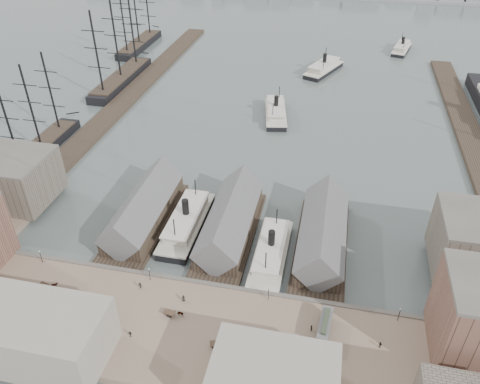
% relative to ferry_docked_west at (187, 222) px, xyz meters
% --- Properties ---
extents(ground, '(900.00, 900.00, 0.00)m').
position_rel_ferry_docked_west_xyz_m(ground, '(13.00, -16.78, -2.54)').
color(ground, '#4B5755').
rests_on(ground, ground).
extents(quay, '(180.00, 30.00, 2.00)m').
position_rel_ferry_docked_west_xyz_m(quay, '(13.00, -36.78, -1.54)').
color(quay, '#806A56').
rests_on(quay, ground).
extents(seawall, '(180.00, 1.20, 2.30)m').
position_rel_ferry_docked_west_xyz_m(seawall, '(13.00, -21.98, -1.39)').
color(seawall, '#59544C').
rests_on(seawall, ground).
extents(west_wharf, '(10.00, 220.00, 1.60)m').
position_rel_ferry_docked_west_xyz_m(west_wharf, '(-55.00, 83.22, -1.74)').
color(west_wharf, '#2D231C').
rests_on(west_wharf, ground).
extents(east_wharf, '(10.00, 180.00, 1.60)m').
position_rel_ferry_docked_west_xyz_m(east_wharf, '(91.00, 73.22, -1.74)').
color(east_wharf, '#2D231C').
rests_on(east_wharf, ground).
extents(ferry_shed_west, '(14.00, 42.00, 12.60)m').
position_rel_ferry_docked_west_xyz_m(ferry_shed_west, '(-13.00, 0.10, 2.10)').
color(ferry_shed_west, '#2D231C').
rests_on(ferry_shed_west, ground).
extents(ferry_shed_center, '(14.00, 42.00, 12.60)m').
position_rel_ferry_docked_west_xyz_m(ferry_shed_center, '(13.00, 0.10, 2.10)').
color(ferry_shed_center, '#2D231C').
rests_on(ferry_shed_center, ground).
extents(ferry_shed_east, '(14.00, 42.00, 12.60)m').
position_rel_ferry_docked_west_xyz_m(ferry_shed_east, '(39.00, 0.10, 2.10)').
color(ferry_shed_east, '#2D231C').
rests_on(ferry_shed_east, ground).
extents(warehouse_west_back, '(26.00, 20.00, 14.00)m').
position_rel_ferry_docked_west_xyz_m(warehouse_west_back, '(-57.00, 1.22, 6.46)').
color(warehouse_west_back, '#60564C').
rests_on(warehouse_west_back, west_land).
extents(street_bldg_center, '(24.00, 16.00, 10.00)m').
position_rel_ferry_docked_west_xyz_m(street_bldg_center, '(33.00, -48.78, 4.46)').
color(street_bldg_center, gray).
rests_on(street_bldg_center, quay).
extents(street_bldg_west, '(30.00, 16.00, 12.00)m').
position_rel_ferry_docked_west_xyz_m(street_bldg_west, '(-17.00, -48.78, 5.46)').
color(street_bldg_west, gray).
rests_on(street_bldg_west, quay).
extents(lamp_post_far_w, '(0.44, 0.44, 3.92)m').
position_rel_ferry_docked_west_xyz_m(lamp_post_far_w, '(-32.00, -23.78, 2.18)').
color(lamp_post_far_w, black).
rests_on(lamp_post_far_w, quay).
extents(lamp_post_near_w, '(0.44, 0.44, 3.92)m').
position_rel_ferry_docked_west_xyz_m(lamp_post_near_w, '(-2.00, -23.78, 2.18)').
color(lamp_post_near_w, black).
rests_on(lamp_post_near_w, quay).
extents(lamp_post_near_e, '(0.44, 0.44, 3.92)m').
position_rel_ferry_docked_west_xyz_m(lamp_post_near_e, '(28.00, -23.78, 2.18)').
color(lamp_post_near_e, black).
rests_on(lamp_post_near_e, quay).
extents(lamp_post_far_e, '(0.44, 0.44, 3.92)m').
position_rel_ferry_docked_west_xyz_m(lamp_post_far_e, '(58.00, -23.78, 2.18)').
color(lamp_post_far_e, black).
rests_on(lamp_post_far_e, quay).
extents(ferry_docked_west, '(9.09, 30.30, 10.82)m').
position_rel_ferry_docked_west_xyz_m(ferry_docked_west, '(0.00, 0.00, 0.00)').
color(ferry_docked_west, black).
rests_on(ferry_docked_west, ground).
extents(ferry_docked_east, '(8.46, 28.18, 10.07)m').
position_rel_ferry_docked_west_xyz_m(ferry_docked_east, '(26.00, -7.49, -0.18)').
color(ferry_docked_east, black).
rests_on(ferry_docked_east, ground).
extents(ferry_open_near, '(13.39, 29.03, 9.99)m').
position_rel_ferry_docked_west_xyz_m(ferry_open_near, '(13.96, 79.73, -0.20)').
color(ferry_open_near, black).
rests_on(ferry_open_near, ground).
extents(ferry_open_mid, '(19.43, 30.27, 10.42)m').
position_rel_ferry_docked_west_xyz_m(ferry_open_mid, '(30.18, 136.94, -0.09)').
color(ferry_open_mid, black).
rests_on(ferry_open_mid, ground).
extents(ferry_open_far, '(13.07, 25.51, 8.74)m').
position_rel_ferry_docked_west_xyz_m(ferry_open_far, '(71.63, 180.15, -0.49)').
color(ferry_open_far, black).
rests_on(ferry_open_far, ground).
extents(sailing_ship_near, '(8.12, 55.96, 33.39)m').
position_rel_ferry_docked_west_xyz_m(sailing_ship_near, '(-66.47, 25.34, -0.08)').
color(sailing_ship_near, black).
rests_on(sailing_ship_near, ground).
extents(sailing_ship_mid, '(9.50, 54.89, 39.05)m').
position_rel_ferry_docked_west_xyz_m(sailing_ship_mid, '(-65.51, 100.83, 0.26)').
color(sailing_ship_mid, black).
rests_on(sailing_ship_mid, ground).
extents(sailing_ship_far, '(8.86, 49.22, 36.43)m').
position_rel_ferry_docked_west_xyz_m(sailing_ship_far, '(-78.10, 154.47, 0.09)').
color(sailing_ship_far, black).
rests_on(sailing_ship_far, ground).
extents(tram, '(3.26, 9.64, 3.37)m').
position_rel_ferry_docked_west_xyz_m(tram, '(41.73, -30.63, 1.19)').
color(tram, black).
rests_on(tram, quay).
extents(horse_cart_left, '(4.82, 2.70, 1.59)m').
position_rel_ferry_docked_west_xyz_m(horse_cart_left, '(-24.65, -31.37, 0.27)').
color(horse_cart_left, black).
rests_on(horse_cart_left, quay).
extents(horse_cart_center, '(4.87, 1.80, 1.47)m').
position_rel_ferry_docked_west_xyz_m(horse_cart_center, '(8.14, -33.29, 0.24)').
color(horse_cart_center, black).
rests_on(horse_cart_center, quay).
extents(horse_cart_right, '(4.79, 2.95, 1.53)m').
position_rel_ferry_docked_west_xyz_m(horse_cart_right, '(20.92, -40.11, 0.25)').
color(horse_cart_right, black).
rests_on(horse_cart_right, quay).
extents(pedestrian_1, '(0.89, 0.71, 1.78)m').
position_rel_ferry_docked_west_xyz_m(pedestrian_1, '(-28.20, -33.89, 0.36)').
color(pedestrian_1, black).
rests_on(pedestrian_1, quay).
extents(pedestrian_2, '(1.26, 0.85, 1.81)m').
position_rel_ferry_docked_west_xyz_m(pedestrian_2, '(-3.33, -26.99, 0.37)').
color(pedestrian_2, black).
rests_on(pedestrian_2, quay).
extents(pedestrian_3, '(1.02, 0.58, 1.64)m').
position_rel_ferry_docked_west_xyz_m(pedestrian_3, '(0.04, -40.95, 0.28)').
color(pedestrian_3, black).
rests_on(pedestrian_3, quay).
extents(pedestrian_4, '(1.05, 1.01, 1.82)m').
position_rel_ferry_docked_west_xyz_m(pedestrian_4, '(8.34, -28.62, 0.37)').
color(pedestrian_4, black).
rests_on(pedestrian_4, quay).
extents(pedestrian_5, '(0.79, 0.72, 1.77)m').
position_rel_ferry_docked_west_xyz_m(pedestrian_5, '(24.28, -34.63, 0.35)').
color(pedestrian_5, black).
rests_on(pedestrian_5, quay).
extents(pedestrian_6, '(0.90, 0.99, 1.65)m').
position_rel_ferry_docked_west_xyz_m(pedestrian_6, '(38.83, -30.90, 0.29)').
color(pedestrian_6, black).
rests_on(pedestrian_6, quay).
extents(pedestrian_7, '(1.12, 1.27, 1.71)m').
position_rel_ferry_docked_west_xyz_m(pedestrian_7, '(36.10, -44.39, 0.32)').
color(pedestrian_7, black).
rests_on(pedestrian_7, quay).
extents(pedestrian_8, '(1.02, 0.92, 1.67)m').
position_rel_ferry_docked_west_xyz_m(pedestrian_8, '(53.75, -32.12, 0.30)').
color(pedestrian_8, black).
rests_on(pedestrian_8, quay).
extents(pedestrian_10, '(0.95, 0.97, 1.64)m').
position_rel_ferry_docked_west_xyz_m(pedestrian_10, '(36.03, -40.38, 0.28)').
color(pedestrian_10, black).
rests_on(pedestrian_10, quay).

